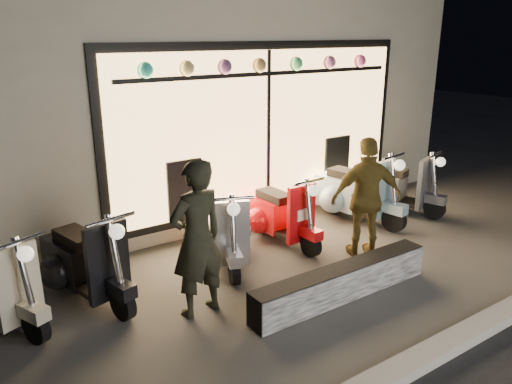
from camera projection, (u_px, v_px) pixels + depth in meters
ground at (304, 277)px, 6.41m from camera, size 40.00×40.00×0.00m
kerb at (436, 351)px, 4.82m from camera, size 40.00×0.25×0.12m
shop_building at (143, 81)px, 9.69m from camera, size 10.20×6.23×4.20m
graffiti_barrier at (342, 282)px, 5.86m from camera, size 2.51×0.28×0.40m
scooter_silver at (224, 229)px, 6.84m from camera, size 0.84×1.48×1.07m
scooter_red at (277, 213)px, 7.46m from camera, size 0.50×1.46×1.05m
scooter_black at (82, 260)px, 5.86m from camera, size 0.74×1.57×1.12m
scooter_blue at (350, 191)px, 8.31m from camera, size 0.71×1.65×1.17m
scooter_grey at (391, 186)px, 8.71m from camera, size 0.80×1.49×1.07m
man at (197, 239)px, 5.34m from camera, size 0.69×0.50×1.78m
woman at (367, 198)px, 6.79m from camera, size 1.07×0.80×1.69m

